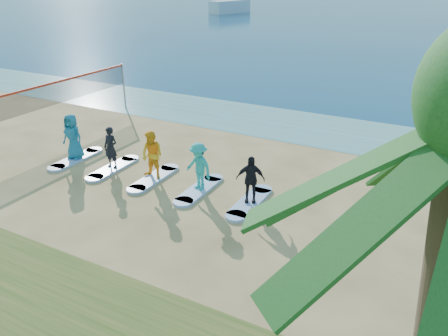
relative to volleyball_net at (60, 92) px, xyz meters
The scene contains 14 objects.
ground 10.10m from the volleyball_net, 26.93° to the right, with size 600.00×600.00×0.00m, color tan.
shallow_water 10.86m from the volleyball_net, 34.17° to the left, with size 600.00×600.00×0.00m, color teal.
volleyball_net is the anchor object (origin of this frame).
boat_offshore_a 67.22m from the volleyball_net, 110.44° to the left, with size 2.71×8.64×2.25m, color silver.
surfboard_0 4.48m from the volleyball_net, 37.88° to the right, with size 0.70×2.20×0.09m, color #96B7E9.
student_0 4.17m from the volleyball_net, 37.88° to the right, with size 0.92×0.60×1.88m, color #1D6F8D.
surfboard_1 6.07m from the volleyball_net, 25.66° to the right, with size 0.70×2.20×0.09m, color #96B7E9.
student_1 5.86m from the volleyball_net, 25.66° to the right, with size 0.60×0.40×1.65m, color black.
surfboard_2 7.85m from the volleyball_net, 19.16° to the right, with size 0.70×2.20×0.09m, color #96B7E9.
student_2 7.68m from the volleyball_net, 19.16° to the right, with size 0.88×0.68×1.81m, color #FFA91A.
surfboard_3 9.71m from the volleyball_net, 15.22° to the right, with size 0.70×2.20×0.09m, color #96B7E9.
student_3 9.58m from the volleyball_net, 15.22° to the right, with size 1.12×0.64×1.73m, color teal.
surfboard_4 11.62m from the volleyball_net, 12.61° to the right, with size 0.70×2.20×0.09m, color #96B7E9.
student_4 11.51m from the volleyball_net, 12.61° to the right, with size 0.95×0.40×1.63m, color black.
Camera 1 is at (7.67, -9.85, 7.16)m, focal length 35.00 mm.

